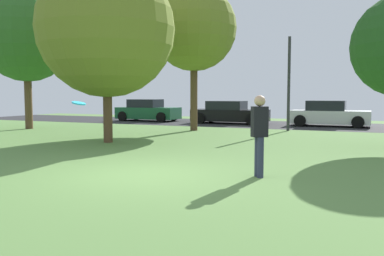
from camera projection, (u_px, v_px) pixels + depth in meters
ground_plane at (143, 175)px, 8.96m from camera, size 44.00×44.00×0.00m
road_strip at (284, 125)px, 23.57m from camera, size 44.00×6.40×0.01m
oak_tree_left at (194, 29)px, 19.55m from camera, size 4.09×4.09×6.96m
oak_tree_center at (26, 37)px, 20.52m from camera, size 4.53×4.53×6.93m
maple_tree_far at (106, 29)px, 14.67m from camera, size 4.95×4.95×6.60m
person_thrower at (259, 132)px, 8.63m from camera, size 0.39×0.36×1.74m
frisbee_disc at (79, 103)px, 7.89m from camera, size 0.29×0.29×0.08m
parked_car_green at (148, 111)px, 27.10m from camera, size 4.11×1.99×1.43m
parked_car_black at (229, 113)px, 24.73m from camera, size 4.51×2.10×1.36m
parked_car_white at (329, 115)px, 22.51m from camera, size 4.19×2.05×1.42m
street_lamp_post at (289, 84)px, 19.55m from camera, size 0.14×0.14×4.50m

